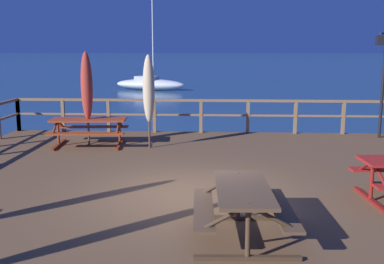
% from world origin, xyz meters
% --- Properties ---
extents(ground_plane, '(600.00, 600.00, 0.00)m').
position_xyz_m(ground_plane, '(0.00, 0.00, 0.00)').
color(ground_plane, navy).
extents(wooden_deck, '(12.37, 12.92, 0.70)m').
position_xyz_m(wooden_deck, '(0.00, 0.00, 0.35)').
color(wooden_deck, brown).
rests_on(wooden_deck, ground).
extents(railing_waterside_far, '(12.17, 0.10, 1.09)m').
position_xyz_m(railing_waterside_far, '(-0.00, 6.31, 1.43)').
color(railing_waterside_far, brown).
rests_on(railing_waterside_far, wooden_deck).
extents(picnic_table_mid_right, '(2.18, 1.57, 0.78)m').
position_xyz_m(picnic_table_mid_right, '(-3.07, 4.14, 1.26)').
color(picnic_table_mid_right, '#993819').
rests_on(picnic_table_mid_right, wooden_deck).
extents(picnic_table_back_right, '(1.47, 1.84, 0.78)m').
position_xyz_m(picnic_table_back_right, '(0.89, -2.02, 1.25)').
color(picnic_table_back_right, brown).
rests_on(picnic_table_back_right, wooden_deck).
extents(patio_umbrella_tall_mid_left, '(0.32, 0.32, 2.62)m').
position_xyz_m(patio_umbrella_tall_mid_left, '(-3.07, 4.11, 2.36)').
color(patio_umbrella_tall_mid_left, '#4C3828').
rests_on(patio_umbrella_tall_mid_left, wooden_deck).
extents(patio_umbrella_short_mid, '(0.32, 0.32, 2.54)m').
position_xyz_m(patio_umbrella_short_mid, '(-1.33, 3.94, 2.31)').
color(patio_umbrella_short_mid, '#4C3828').
rests_on(patio_umbrella_short_mid, wooden_deck).
extents(lamp_post_hooked, '(0.47, 0.59, 3.20)m').
position_xyz_m(lamp_post_hooked, '(5.37, 5.61, 2.81)').
color(lamp_post_hooked, black).
rests_on(lamp_post_hooked, wooden_deck).
extents(sailboat_distant, '(6.23, 3.20, 7.72)m').
position_xyz_m(sailboat_distant, '(-5.00, 29.19, 0.51)').
color(sailboat_distant, silver).
rests_on(sailboat_distant, ground).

